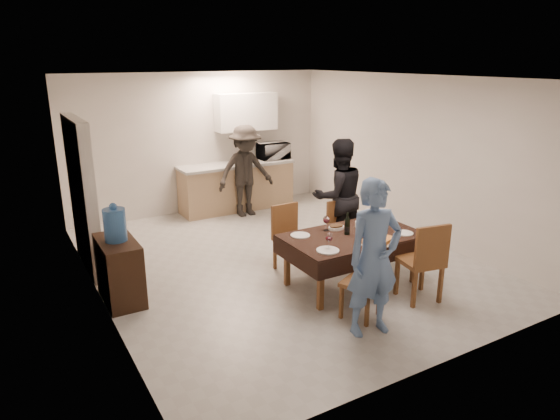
{
  "coord_description": "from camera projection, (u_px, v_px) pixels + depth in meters",
  "views": [
    {
      "loc": [
        -3.39,
        -5.84,
        2.86
      ],
      "look_at": [
        -0.16,
        -0.3,
        0.88
      ],
      "focal_mm": 32.0,
      "sensor_mm": 36.0,
      "label": 1
    }
  ],
  "objects": [
    {
      "name": "plate_far_right",
      "position": [
        373.0,
        220.0,
        6.9
      ],
      "size": [
        0.27,
        0.27,
        0.02
      ],
      "primitive_type": "cylinder",
      "color": "white",
      "rests_on": "dining_table"
    },
    {
      "name": "wine_glass_b",
      "position": [
        373.0,
        216.0,
        6.81
      ],
      "size": [
        0.09,
        0.09,
        0.2
      ],
      "primitive_type": null,
      "color": "white",
      "rests_on": "dining_table"
    },
    {
      "name": "chair_far_right",
      "position": [
        348.0,
        226.0,
        7.19
      ],
      "size": [
        0.39,
        0.39,
        0.46
      ],
      "rotation": [
        0.0,
        0.0,
        3.15
      ],
      "color": "brown",
      "rests_on": "floor"
    },
    {
      "name": "plate_near_right",
      "position": [
        404.0,
        233.0,
        6.41
      ],
      "size": [
        0.24,
        0.24,
        0.01
      ],
      "primitive_type": "cylinder",
      "color": "white",
      "rests_on": "dining_table"
    },
    {
      "name": "floor",
      "position": [
        279.0,
        261.0,
        7.29
      ],
      "size": [
        5.0,
        6.0,
        0.02
      ],
      "primitive_type": "cube",
      "color": "#AEAFAA",
      "rests_on": "ground"
    },
    {
      "name": "wall_left",
      "position": [
        91.0,
        199.0,
        5.71
      ],
      "size": [
        0.02,
        6.0,
        2.6
      ],
      "primitive_type": "cube",
      "color": "silver",
      "rests_on": "floor"
    },
    {
      "name": "console",
      "position": [
        120.0,
        270.0,
        6.02
      ],
      "size": [
        0.42,
        0.83,
        0.77
      ],
      "primitive_type": "cube",
      "color": "black",
      "rests_on": "floor"
    },
    {
      "name": "water_jug",
      "position": [
        115.0,
        225.0,
        5.85
      ],
      "size": [
        0.26,
        0.26,
        0.39
      ],
      "primitive_type": "cylinder",
      "color": "#396FB3",
      "rests_on": "console"
    },
    {
      "name": "chair_near_left",
      "position": [
        366.0,
        277.0,
        5.51
      ],
      "size": [
        0.52,
        0.54,
        0.47
      ],
      "rotation": [
        0.0,
        0.0,
        0.44
      ],
      "color": "brown",
      "rests_on": "floor"
    },
    {
      "name": "kitchen_worktop",
      "position": [
        236.0,
        164.0,
        9.53
      ],
      "size": [
        2.24,
        0.64,
        0.05
      ],
      "primitive_type": "cube",
      "color": "#A5A5A1",
      "rests_on": "kitchen_base_cabinet"
    },
    {
      "name": "wall_right",
      "position": [
        412.0,
        157.0,
        8.11
      ],
      "size": [
        0.02,
        6.0,
        2.6
      ],
      "primitive_type": "cube",
      "color": "silver",
      "rests_on": "floor"
    },
    {
      "name": "dining_table",
      "position": [
        352.0,
        237.0,
        6.38
      ],
      "size": [
        1.75,
        1.02,
        0.68
      ],
      "rotation": [
        0.0,
        0.0,
        -0.0
      ],
      "color": "black",
      "rests_on": "floor"
    },
    {
      "name": "wall_back",
      "position": [
        199.0,
        143.0,
        9.39
      ],
      "size": [
        5.0,
        0.02,
        2.6
      ],
      "primitive_type": "cube",
      "color": "silver",
      "rests_on": "floor"
    },
    {
      "name": "chair_far_left",
      "position": [
        295.0,
        234.0,
        6.73
      ],
      "size": [
        0.42,
        0.42,
        0.5
      ],
      "rotation": [
        0.0,
        0.0,
        3.15
      ],
      "color": "brown",
      "rests_on": "floor"
    },
    {
      "name": "person_near",
      "position": [
        374.0,
        258.0,
        5.19
      ],
      "size": [
        0.67,
        0.49,
        1.7
      ],
      "primitive_type": "imported",
      "rotation": [
        0.0,
        0.0,
        -0.15
      ],
      "color": "#5879A9",
      "rests_on": "floor"
    },
    {
      "name": "savoury_tart",
      "position": [
        378.0,
        240.0,
        6.09
      ],
      "size": [
        0.53,
        0.46,
        0.06
      ],
      "primitive_type": "cube",
      "rotation": [
        0.0,
        0.0,
        0.32
      ],
      "color": "gold",
      "rests_on": "dining_table"
    },
    {
      "name": "plate_near_left",
      "position": [
        328.0,
        250.0,
        5.83
      ],
      "size": [
        0.27,
        0.27,
        0.02
      ],
      "primitive_type": "cylinder",
      "color": "white",
      "rests_on": "dining_table"
    },
    {
      "name": "wine_bottle",
      "position": [
        347.0,
        223.0,
        6.34
      ],
      "size": [
        0.07,
        0.07,
        0.29
      ],
      "primitive_type": null,
      "color": "black",
      "rests_on": "dining_table"
    },
    {
      "name": "wine_glass_c",
      "position": [
        326.0,
        223.0,
        6.49
      ],
      "size": [
        0.09,
        0.09,
        0.2
      ],
      "primitive_type": null,
      "color": "white",
      "rests_on": "dining_table"
    },
    {
      "name": "wall_front",
      "position": [
        449.0,
        240.0,
        4.43
      ],
      "size": [
        5.0,
        0.02,
        2.6
      ],
      "primitive_type": "cube",
      "color": "silver",
      "rests_on": "floor"
    },
    {
      "name": "mushroom_dish",
      "position": [
        336.0,
        228.0,
        6.57
      ],
      "size": [
        0.21,
        0.21,
        0.04
      ],
      "primitive_type": "cylinder",
      "color": "white",
      "rests_on": "dining_table"
    },
    {
      "name": "ceiling",
      "position": [
        279.0,
        77.0,
        6.53
      ],
      "size": [
        5.0,
        6.0,
        0.02
      ],
      "primitive_type": "cube",
      "color": "white",
      "rests_on": "wall_back"
    },
    {
      "name": "person_kitchen",
      "position": [
        245.0,
        171.0,
        9.16
      ],
      "size": [
        1.09,
        0.63,
        1.69
      ],
      "primitive_type": "imported",
      "color": "black",
      "rests_on": "floor"
    },
    {
      "name": "chair_near_right",
      "position": [
        427.0,
        254.0,
        5.9
      ],
      "size": [
        0.53,
        0.54,
        0.55
      ],
      "rotation": [
        0.0,
        0.0,
        -0.18
      ],
      "color": "brown",
      "rests_on": "floor"
    },
    {
      "name": "salad_bowl",
      "position": [
        362.0,
        224.0,
        6.65
      ],
      "size": [
        0.19,
        0.19,
        0.07
      ],
      "primitive_type": "cylinder",
      "color": "white",
      "rests_on": "dining_table"
    },
    {
      "name": "upper_cabinet",
      "position": [
        246.0,
        112.0,
        9.51
      ],
      "size": [
        1.2,
        0.34,
        0.7
      ],
      "primitive_type": "cube",
      "color": "white",
      "rests_on": "wall_back"
    },
    {
      "name": "microwave",
      "position": [
        273.0,
        151.0,
        9.87
      ],
      "size": [
        0.58,
        0.4,
        0.32
      ],
      "primitive_type": "imported",
      "rotation": [
        0.0,
        0.0,
        3.14
      ],
      "color": "white",
      "rests_on": "kitchen_worktop"
    },
    {
      "name": "kitchen_base_cabinet",
      "position": [
        237.0,
        187.0,
        9.67
      ],
      "size": [
        2.2,
        0.6,
        0.86
      ],
      "primitive_type": "cube",
      "color": "tan",
      "rests_on": "floor"
    },
    {
      "name": "plate_far_left",
      "position": [
        300.0,
        235.0,
        6.32
      ],
      "size": [
        0.25,
        0.25,
        0.01
      ],
      "primitive_type": "cylinder",
      "color": "white",
      "rests_on": "dining_table"
    },
    {
      "name": "person_far",
      "position": [
        338.0,
        196.0,
        7.45
      ],
      "size": [
        0.91,
        0.75,
        1.73
      ],
      "primitive_type": "imported",
      "rotation": [
        0.0,
        0.0,
        3.03
      ],
      "color": "black",
      "rests_on": "floor"
    },
    {
      "name": "stub_partition",
      "position": [
        82.0,
        195.0,
        6.81
      ],
      "size": [
        0.15,
        1.4,
        2.1
      ],
      "primitive_type": "cube",
      "color": "silver",
      "rests_on": "floor"
    },
    {
      "name": "water_pitcher",
      "position": [
        377.0,
        223.0,
        6.46
      ],
      "size": [
        0.14,
        0.14,
        0.21
      ],
      "primitive_type": "cylinder",
      "color": "white",
      "rests_on": "dining_table"
    },
    {
      "name": "wine_glass_a",
      "position": [
        329.0,
        241.0,
        5.87
      ],
      "size": [
        0.09,
        0.09,
        0.2
      ],
      "primitive_type": null,
      "color": "white",
      "rests_on": "dining_table"
    }
  ]
}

